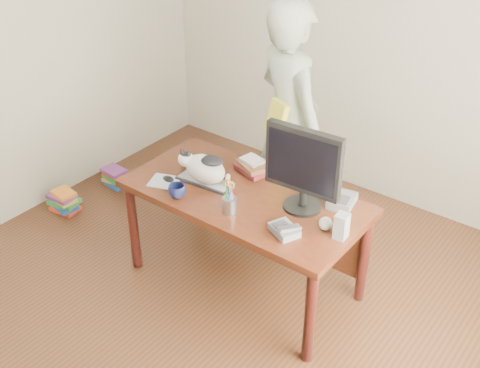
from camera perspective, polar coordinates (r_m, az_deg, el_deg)
name	(u,v)px	position (r m, az deg, el deg)	size (l,w,h in m)	color
room	(178,148)	(3.23, -5.94, 3.39)	(4.50, 4.50, 4.50)	black
desk	(252,207)	(4.07, 1.10, -2.19)	(1.60, 0.80, 0.75)	black
keyboard	(206,181)	(4.05, -3.27, 0.28)	(0.41, 0.19, 0.02)	black
cat	(203,167)	(4.00, -3.48, 1.60)	(0.39, 0.23, 0.22)	white
monitor	(303,166)	(3.64, 6.02, 1.74)	(0.50, 0.26, 0.56)	black
pen_cup	(230,203)	(3.73, -0.97, -1.83)	(0.11, 0.11, 0.24)	gray
mousepad	(164,181)	(4.09, -7.18, 0.24)	(0.24, 0.23, 0.00)	silver
mouse	(168,179)	(4.08, -6.80, 0.49)	(0.10, 0.08, 0.04)	black
coffee_mug	(177,191)	(3.90, -6.00, -0.69)	(0.11, 0.11, 0.09)	black
phone	(285,230)	(3.58, 4.27, -4.34)	(0.21, 0.19, 0.08)	slate
speaker	(341,226)	(3.55, 9.60, -3.97)	(0.08, 0.09, 0.16)	#A1A1A3
baseball	(326,224)	(3.63, 8.12, -3.73)	(0.08, 0.08, 0.08)	silver
book_stack	(253,166)	(4.16, 1.26, 1.70)	(0.28, 0.24, 0.09)	#4B1418
calculator	(342,201)	(3.87, 9.64, -1.57)	(0.19, 0.23, 0.06)	slate
person	(289,125)	(4.42, 4.70, 5.62)	(0.68, 0.45, 1.86)	silver
held_book	(277,118)	(4.24, 3.50, 6.25)	(0.20, 0.17, 0.24)	yellow
book_pile_a	(64,201)	(5.27, -16.35, -1.57)	(0.27, 0.22, 0.18)	red
book_pile_b	(115,177)	(5.53, -11.73, 0.68)	(0.26, 0.20, 0.15)	#184694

